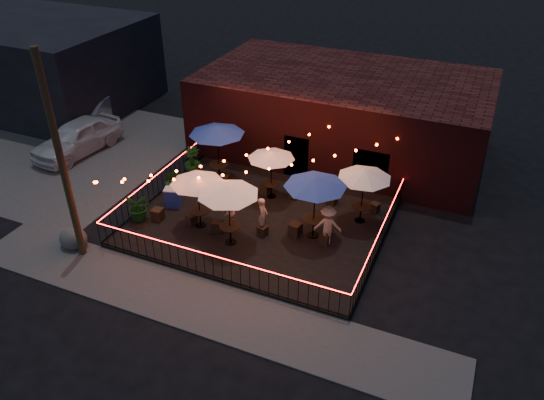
{
  "coord_description": "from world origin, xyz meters",
  "views": [
    {
      "loc": [
        7.7,
        -14.48,
        12.65
      ],
      "look_at": [
        0.43,
        2.21,
        1.14
      ],
      "focal_mm": 35.0,
      "sensor_mm": 36.0,
      "label": 1
    }
  ],
  "objects": [
    {
      "name": "bistro_chair_5",
      "position": [
        0.51,
        1.1,
        0.35
      ],
      "size": [
        0.41,
        0.41,
        0.4
      ],
      "primitive_type": "cube",
      "rotation": [
        0.0,
        0.0,
        2.92
      ],
      "color": "black",
      "rests_on": "patio"
    },
    {
      "name": "cafe_table_0",
      "position": [
        -2.09,
        0.69,
        2.3
      ],
      "size": [
        2.54,
        2.54,
        2.36
      ],
      "rotation": [
        0.0,
        0.0,
        -0.21
      ],
      "color": "black",
      "rests_on": "patio"
    },
    {
      "name": "bistro_chair_2",
      "position": [
        -4.29,
        3.94,
        0.36
      ],
      "size": [
        0.36,
        0.36,
        0.41
      ],
      "primitive_type": "cube",
      "rotation": [
        0.0,
        0.0,
        -0.03
      ],
      "color": "black",
      "rests_on": "patio"
    },
    {
      "name": "patron_c",
      "position": [
        3.02,
        1.63,
        0.98
      ],
      "size": [
        1.19,
        0.88,
        1.65
      ],
      "primitive_type": "imported",
      "rotation": [
        0.0,
        0.0,
        3.42
      ],
      "color": "tan",
      "rests_on": "patio"
    },
    {
      "name": "utility_pole",
      "position": [
        -5.4,
        -2.6,
        4.0
      ],
      "size": [
        0.26,
        0.26,
        8.0
      ],
      "primitive_type": "cylinder",
      "color": "#322114",
      "rests_on": "ground"
    },
    {
      "name": "sidewalk",
      "position": [
        0.0,
        -3.25,
        0.03
      ],
      "size": [
        18.0,
        2.5,
        0.05
      ],
      "primitive_type": "cube",
      "color": "#494644",
      "rests_on": "ground"
    },
    {
      "name": "bistro_chair_7",
      "position": [
        0.64,
        4.21,
        0.37
      ],
      "size": [
        0.45,
        0.45,
        0.45
      ],
      "primitive_type": "cube",
      "rotation": [
        0.0,
        0.0,
        2.92
      ],
      "color": "black",
      "rests_on": "patio"
    },
    {
      "name": "fence_front",
      "position": [
        0.0,
        -2.0,
        0.66
      ],
      "size": [
        10.0,
        0.04,
        1.04
      ],
      "color": "black",
      "rests_on": "patio"
    },
    {
      "name": "potted_shrub_a",
      "position": [
        -4.6,
        0.04,
        0.78
      ],
      "size": [
        1.4,
        1.31,
        1.25
      ],
      "primitive_type": "imported",
      "rotation": [
        0.0,
        0.0,
        -0.37
      ],
      "color": "#143B0E",
      "rests_on": "patio"
    },
    {
      "name": "festoon_lights",
      "position": [
        -1.01,
        1.7,
        2.52
      ],
      "size": [
        10.02,
        8.72,
        1.32
      ],
      "color": "#FF3509",
      "rests_on": "ground"
    },
    {
      "name": "bistro_chair_4",
      "position": [
        -1.28,
        0.62,
        0.38
      ],
      "size": [
        0.47,
        0.47,
        0.46
      ],
      "primitive_type": "cube",
      "rotation": [
        0.0,
        0.0,
        0.22
      ],
      "color": "black",
      "rests_on": "patio"
    },
    {
      "name": "cooler",
      "position": [
        -3.9,
        1.48,
        0.6
      ],
      "size": [
        0.78,
        0.65,
        0.88
      ],
      "rotation": [
        0.0,
        0.0,
        0.29
      ],
      "color": "#213BA7",
      "rests_on": "patio"
    },
    {
      "name": "fence_right",
      "position": [
        5.0,
        2.0,
        0.66
      ],
      "size": [
        0.04,
        8.0,
        1.04
      ],
      "rotation": [
        0.0,
        0.0,
        1.57
      ],
      "color": "black",
      "rests_on": "patio"
    },
    {
      "name": "cafe_table_1",
      "position": [
        -3.14,
        4.28,
        2.69
      ],
      "size": [
        2.91,
        2.91,
        2.78
      ],
      "rotation": [
        0.0,
        0.0,
        -0.17
      ],
      "color": "black",
      "rests_on": "patio"
    },
    {
      "name": "bistro_chair_3",
      "position": [
        -2.7,
        3.9,
        0.41
      ],
      "size": [
        0.49,
        0.49,
        0.51
      ],
      "primitive_type": "cube",
      "rotation": [
        0.0,
        0.0,
        3.29
      ],
      "color": "black",
      "rests_on": "patio"
    },
    {
      "name": "patron_b",
      "position": [
        -0.98,
        1.0,
        0.92
      ],
      "size": [
        0.76,
        0.88,
        1.55
      ],
      "primitive_type": "imported",
      "rotation": [
        0.0,
        0.0,
        -1.31
      ],
      "color": "tan",
      "rests_on": "patio"
    },
    {
      "name": "potted_shrub_b",
      "position": [
        -4.5,
        2.4,
        0.75
      ],
      "size": [
        0.67,
        0.54,
        1.19
      ],
      "primitive_type": "imported",
      "rotation": [
        0.0,
        0.0,
        -0.02
      ],
      "color": "#163A10",
      "rests_on": "patio"
    },
    {
      "name": "cafe_table_2",
      "position": [
        -0.44,
        0.15,
        2.5
      ],
      "size": [
        2.37,
        2.37,
        2.58
      ],
      "rotation": [
        0.0,
        0.0,
        0.01
      ],
      "color": "black",
      "rests_on": "patio"
    },
    {
      "name": "ground",
      "position": [
        0.0,
        0.0,
        0.0
      ],
      "size": [
        110.0,
        110.0,
        0.0
      ],
      "primitive_type": "plane",
      "color": "black",
      "rests_on": "ground"
    },
    {
      "name": "fence_left",
      "position": [
        -5.0,
        2.0,
        0.66
      ],
      "size": [
        0.04,
        8.0,
        1.04
      ],
      "rotation": [
        0.0,
        0.0,
        1.57
      ],
      "color": "black",
      "rests_on": "patio"
    },
    {
      "name": "bistro_chair_11",
      "position": [
        4.19,
        4.53,
        0.36
      ],
      "size": [
        0.43,
        0.43,
        0.41
      ],
      "primitive_type": "cube",
      "rotation": [
        0.0,
        0.0,
        2.86
      ],
      "color": "black",
      "rests_on": "patio"
    },
    {
      "name": "cafe_table_4",
      "position": [
        2.36,
        1.86,
        2.59
      ],
      "size": [
        3.16,
        3.16,
        2.67
      ],
      "rotation": [
        0.0,
        0.0,
        -0.38
      ],
      "color": "black",
      "rests_on": "patio"
    },
    {
      "name": "background_building",
      "position": [
        -18.0,
        9.0,
        2.5
      ],
      "size": [
        12.0,
        9.0,
        5.0
      ],
      "primitive_type": "cube",
      "color": "black",
      "rests_on": "ground"
    },
    {
      "name": "brick_building",
      "position": [
        1.0,
        9.99,
        2.0
      ],
      "size": [
        14.0,
        8.0,
        4.0
      ],
      "color": "black",
      "rests_on": "ground"
    },
    {
      "name": "car_white",
      "position": [
        -11.31,
        4.15,
        0.85
      ],
      "size": [
        2.59,
        5.22,
        1.71
      ],
      "primitive_type": "imported",
      "rotation": [
        0.0,
        0.0,
        -0.12
      ],
      "color": "silver",
      "rests_on": "ground"
    },
    {
      "name": "car_silver",
      "position": [
        -12.77,
        7.07,
        0.84
      ],
      "size": [
        2.63,
        5.34,
        1.68
      ],
      "primitive_type": "imported",
      "rotation": [
        0.0,
        0.0,
        0.17
      ],
      "color": "#A9A9B0",
      "rests_on": "ground"
    },
    {
      "name": "patron_a",
      "position": [
        0.43,
        1.3,
        0.94
      ],
      "size": [
        0.53,
        0.66,
        1.57
      ],
      "primitive_type": "imported",
      "rotation": [
        0.0,
        0.0,
        1.86
      ],
      "color": "beige",
      "rests_on": "patio"
    },
    {
      "name": "cafe_table_3",
      "position": [
        -0.33,
        3.88,
        2.22
      ],
      "size": [
        2.5,
        2.5,
        2.26
      ],
      "rotation": [
        0.0,
        0.0,
        0.25
      ],
      "color": "black",
      "rests_on": "patio"
    },
    {
      "name": "patio",
      "position": [
        0.0,
        2.0,
        0.07
      ],
      "size": [
        10.0,
        8.0,
        0.15
      ],
      "primitive_type": "cube",
      "color": "black",
      "rests_on": "ground"
    },
    {
      "name": "parking_lot",
      "position": [
        -12.0,
        4.0,
        0.01
      ],
      "size": [
        11.0,
        12.0,
        0.02
      ],
      "primitive_type": "cube",
      "color": "#494644",
      "rests_on": "ground"
    },
    {
      "name": "bistro_chair_8",
      "position": [
        1.69,
        1.63,
        0.41
      ],
      "size": [
        0.51,
        0.51,
        0.52
      ],
      "primitive_type": "cube",
      "rotation": [
        0.0,
        0.0,
        -0.18
      ],
      "color": "black",
      "rests_on": "patio"
    },
    {
      "name": "bistro_chair_9",
      "position": [
        2.97,
        1.57,
        0.36
      ],
      "size": [
        0.41,
        0.41,
        0.43
      ],
      "primitive_type": "cube",
      "rotation": [
        0.0,
        0.0,
        2.99
      ],
      "color": "black",
      "rests_on": "patio"
    },
    {
      "name": "bistro_chair_6",
      "position": [
        -0.66,
        4.04,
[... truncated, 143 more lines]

